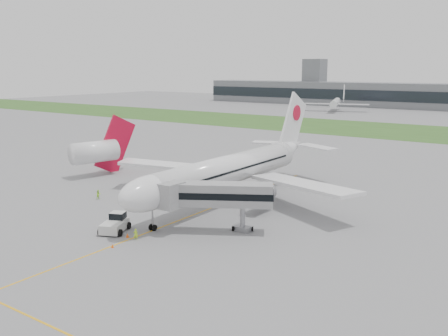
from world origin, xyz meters
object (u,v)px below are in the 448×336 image
Objects in this scene: pushback_tug at (115,223)px; airliner at (231,169)px; ground_crew_near at (136,234)px; neighbor_aircraft at (97,151)px; jet_bridge at (213,195)px.

airliner is at bearing 55.43° from pushback_tug.
ground_crew_near is 0.09× the size of neighbor_aircraft.
jet_bridge is 9.32× the size of ground_crew_near.
ground_crew_near is (0.81, -24.07, -4.89)m from airliner.
neighbor_aircraft is at bearing -76.20° from ground_crew_near.
airliner is 3.73× the size of jet_bridge.
ground_crew_near is at bearing -157.03° from jet_bridge.
jet_bridge is at bearing 9.15° from pushback_tug.
pushback_tug is 39.34m from neighbor_aircraft.
jet_bridge is 11.77m from ground_crew_near.
pushback_tug is at bearing -53.06° from ground_crew_near.
jet_bridge is at bearing -8.34° from neighbor_aircraft.
neighbor_aircraft is (-30.93, 23.96, 4.13)m from pushback_tug.
neighbor_aircraft is at bearing 178.51° from airliner.
airliner is at bearing -129.42° from ground_crew_near.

